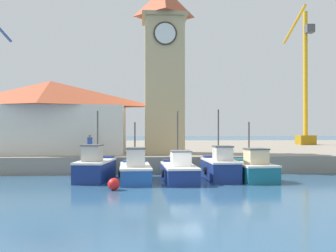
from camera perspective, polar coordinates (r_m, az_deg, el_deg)
ground_plane at (r=22.48m, az=1.81°, el=-8.82°), size 300.00×300.00×0.00m
quay_wharf at (r=48.40m, az=-1.21°, el=-3.55°), size 120.00×40.00×1.25m
fishing_boat_far_left at (r=25.44m, az=-10.53°, el=-5.99°), size 2.40×4.67×4.45m
fishing_boat_left_outer at (r=24.61m, az=-4.80°, el=-6.42°), size 2.10×5.12×3.71m
fishing_boat_left_inner at (r=24.63m, az=1.60°, el=-6.49°), size 2.10×5.29×4.41m
fishing_boat_mid_left at (r=25.51m, az=7.59°, el=-6.00°), size 1.97×4.30×4.55m
fishing_boat_center at (r=25.64m, az=12.11°, el=-6.16°), size 2.48×4.36×3.73m
clock_tower at (r=33.27m, az=-0.58°, el=8.75°), size 3.69×3.69×15.52m
warehouse_left at (r=34.07m, az=-16.70°, el=1.36°), size 12.69×6.34×6.02m
port_crane_near at (r=53.41m, az=19.23°, el=4.68°), size 2.00×9.36×18.02m
mooring_buoy at (r=21.40m, az=-7.88°, el=-8.36°), size 0.65×0.65×0.65m
dock_worker_near_tower at (r=29.30m, az=-11.28°, el=-2.73°), size 0.34×0.22×1.62m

